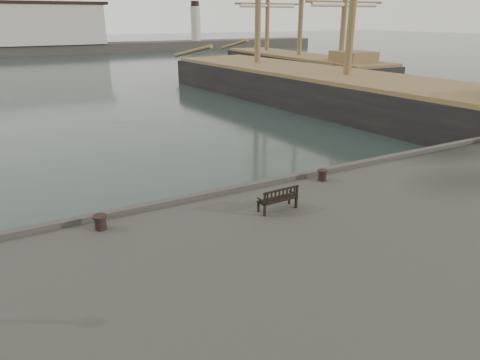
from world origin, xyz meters
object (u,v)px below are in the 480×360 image
object	(u,v)px
bollard_left	(100,222)
tall_ship_far	(298,71)
bench	(278,203)
bollard_right	(322,175)
tall_ship_main	(344,100)

from	to	relation	value
bollard_left	tall_ship_far	xyz separation A→B (m)	(32.78, 35.65, -0.93)
bollard_left	bench	bearing A→B (deg)	-14.19
bollard_right	tall_ship_main	size ratio (longest dim) A/B	0.01
tall_ship_main	tall_ship_far	bearing A→B (deg)	58.41
bollard_right	tall_ship_main	world-z (taller)	tall_ship_main
tall_ship_far	bollard_left	bearing A→B (deg)	-130.79
tall_ship_far	tall_ship_main	bearing A→B (deg)	-113.18
bollard_left	tall_ship_main	distance (m)	28.65
tall_ship_main	tall_ship_far	size ratio (longest dim) A/B	1.49
bollard_right	tall_ship_far	xyz separation A→B (m)	(24.34, 35.54, -0.92)
bollard_right	bench	bearing A→B (deg)	-153.98
bench	bollard_right	xyz separation A→B (m)	(3.02, 1.48, -0.04)
tall_ship_far	bollard_right	bearing A→B (deg)	-122.60
bench	bollard_right	size ratio (longest dim) A/B	3.26
tall_ship_main	bollard_right	bearing A→B (deg)	-140.20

